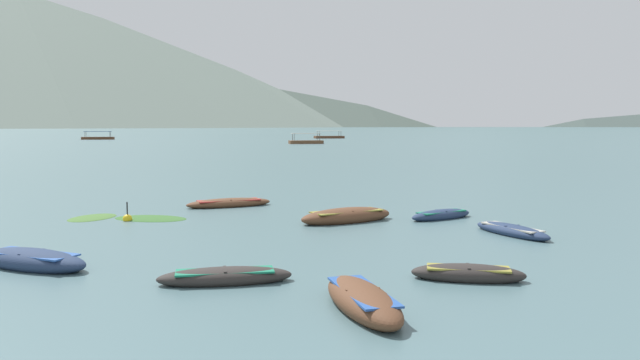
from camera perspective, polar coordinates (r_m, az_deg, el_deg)
The scene contains 17 objects.
ground_plane at distance 1506.07m, azimuth 1.66°, elevation 4.95°, with size 6000.00×6000.00×0.00m, color slate.
mountain_2 at distance 1804.03m, azimuth -7.08°, elevation 14.00°, with size 1739.21×1739.21×567.89m, color #56665B.
mountain_3 at distance 1708.05m, azimuth 19.55°, elevation 10.97°, with size 1271.75×1271.75×374.32m, color #4C5B56.
rowboat_0 at distance 20.77m, azimuth -24.91°, elevation -6.69°, with size 4.32×2.85×0.71m.
rowboat_1 at distance 14.72m, azimuth 3.94°, elevation -10.96°, with size 2.33×4.15×0.73m.
rowboat_2 at distance 17.29m, azimuth -8.70°, elevation -8.76°, with size 3.80×1.79×0.54m.
rowboat_3 at distance 27.59m, azimuth 2.47°, elevation -3.34°, with size 4.65×3.68×0.79m.
rowboat_4 at distance 17.89m, azimuth 13.43°, elevation -8.35°, with size 3.25×1.46×0.56m.
rowboat_5 at distance 25.49m, azimuth 17.18°, elevation -4.46°, with size 2.70×3.90×0.51m.
rowboat_6 at distance 29.00m, azimuth 11.06°, elevation -3.17°, with size 3.42×2.83×0.53m.
rowboat_7 at distance 32.98m, azimuth -8.35°, elevation -2.12°, with size 4.61×3.04×0.55m.
ferry_0 at distance 139.18m, azimuth -1.30°, elevation 3.53°, with size 7.96×4.51×2.54m.
ferry_1 at distance 193.74m, azimuth 0.84°, elevation 3.98°, with size 9.70×5.76×2.54m.
ferry_2 at distance 189.96m, azimuth -19.69°, elevation 3.66°, with size 9.37×5.31×2.54m.
mooring_buoy at distance 29.13m, azimuth -17.24°, elevation -3.41°, with size 0.42×0.42×0.97m.
weed_patch_0 at distance 29.52m, azimuth -15.28°, elevation -3.44°, with size 3.47×2.05×0.14m, color #38662D.
weed_patch_2 at distance 30.58m, azimuth -20.15°, elevation -3.28°, with size 1.77×2.74×0.14m, color #477033.
Camera 1 is at (-1.55, -6.06, 4.30)m, focal length 34.89 mm.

